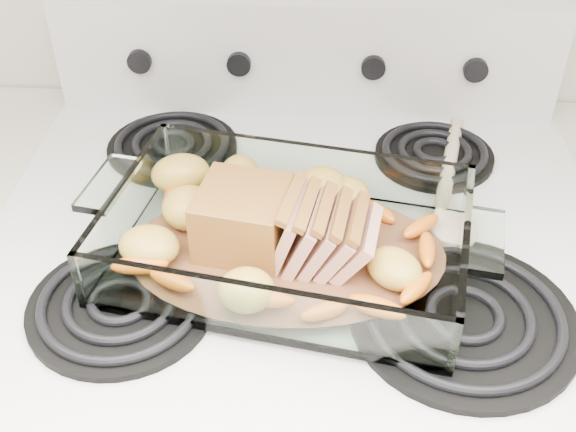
{
  "coord_description": "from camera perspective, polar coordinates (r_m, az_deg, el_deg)",
  "views": [
    {
      "loc": [
        0.03,
        0.94,
        1.52
      ],
      "look_at": [
        -0.01,
        1.6,
        0.99
      ],
      "focal_mm": 45.0,
      "sensor_mm": 36.0,
      "label": 1
    }
  ],
  "objects": [
    {
      "name": "electric_range",
      "position": [
        1.26,
        0.58,
        -16.62
      ],
      "size": [
        0.78,
        0.7,
        1.12
      ],
      "color": "silver",
      "rests_on": "ground"
    },
    {
      "name": "baking_dish",
      "position": [
        0.85,
        -0.07,
        -2.29
      ],
      "size": [
        0.41,
        0.27,
        0.08
      ],
      "rotation": [
        0.0,
        0.0,
        -0.18
      ],
      "color": "white",
      "rests_on": "electric_range"
    },
    {
      "name": "pork_roast",
      "position": [
        0.83,
        -1.47,
        -0.87
      ],
      "size": [
        0.21,
        0.1,
        0.08
      ],
      "rotation": [
        0.0,
        0.0,
        0.02
      ],
      "color": "brown",
      "rests_on": "baking_dish"
    },
    {
      "name": "roast_vegetables",
      "position": [
        0.87,
        -0.21,
        -0.19
      ],
      "size": [
        0.38,
        0.21,
        0.05
      ],
      "rotation": [
        0.0,
        0.0,
        -0.38
      ],
      "color": "#D1560E",
      "rests_on": "baking_dish"
    },
    {
      "name": "wooden_spoon",
      "position": [
        0.97,
        12.68,
        1.2
      ],
      "size": [
        0.08,
        0.3,
        0.02
      ],
      "rotation": [
        0.0,
        0.0,
        -0.22
      ],
      "color": "#C8B299",
      "rests_on": "electric_range"
    }
  ]
}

